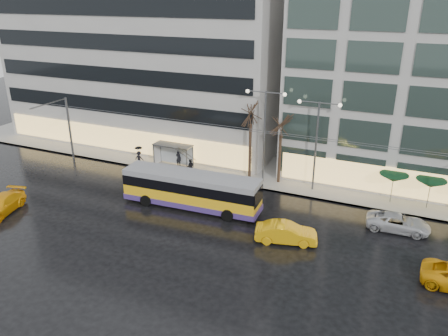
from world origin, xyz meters
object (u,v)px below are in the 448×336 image
Objects in this scene: trolleybus at (191,191)px; taxi_a at (146,176)px; bus_shelter at (171,150)px; street_lamp_near at (265,124)px.

trolleybus reaches higher than taxi_a.
street_lamp_near is (10.38, 0.11, 4.03)m from bus_shelter.
taxi_a is at bearing -90.19° from bus_shelter.
trolleybus is 2.95× the size of bus_shelter.
bus_shelter is at bearing 130.39° from trolleybus.
trolleybus reaches higher than bus_shelter.
street_lamp_near reaches higher than taxi_a.
street_lamp_near is 12.66m from taxi_a.
bus_shelter is 0.47× the size of street_lamp_near.
trolleybus is at bearing -49.61° from bus_shelter.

